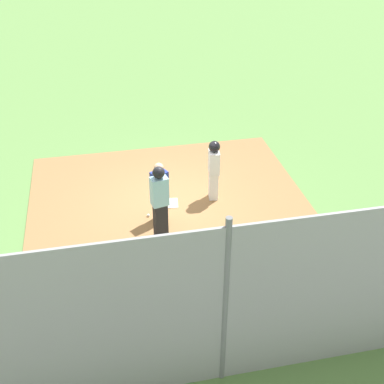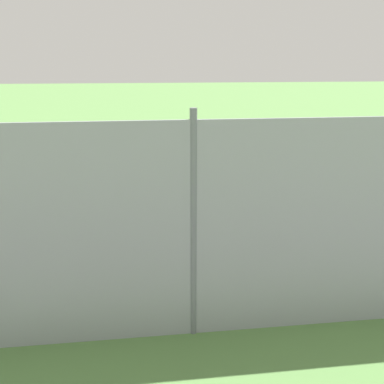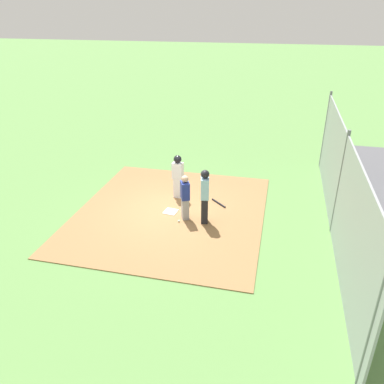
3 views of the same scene
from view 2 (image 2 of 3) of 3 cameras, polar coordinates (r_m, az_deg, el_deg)
ground_plane at (r=11.76m, az=-3.26°, el=-2.86°), size 140.00×140.00×0.00m
dirt_infield at (r=11.75m, az=-3.26°, el=-2.79°), size 7.20×6.40×0.03m
home_plate at (r=11.74m, az=-3.26°, el=-2.67°), size 0.49×0.49×0.02m
catcher at (r=10.90m, az=-4.76°, el=0.19°), size 0.45×0.40×1.57m
umpire at (r=10.19m, az=-5.13°, el=0.08°), size 0.43×0.33×1.87m
runner at (r=11.65m, az=2.47°, el=2.03°), size 0.31×0.41×1.66m
baseball_bat at (r=10.42m, az=2.77°, el=-5.12°), size 0.58×0.61×0.06m
baseball at (r=11.27m, az=-6.20°, el=-3.44°), size 0.07×0.07×0.07m
backstop_fence at (r=6.19m, az=0.17°, el=-5.42°), size 12.00×0.10×3.35m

